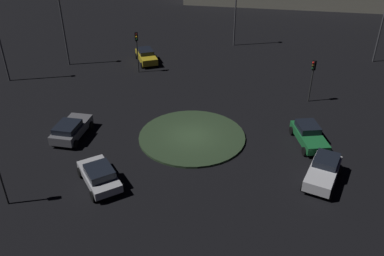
{
  "coord_description": "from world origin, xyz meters",
  "views": [
    {
      "loc": [
        25.95,
        -7.67,
        16.88
      ],
      "look_at": [
        0.0,
        0.0,
        0.86
      ],
      "focal_mm": 37.29,
      "sensor_mm": 36.0,
      "label": 1
    }
  ],
  "objects_px": {
    "car_grey": "(71,129)",
    "streetlamp_southwest": "(62,19)",
    "traffic_light_north": "(313,73)",
    "traffic_light_west": "(137,44)",
    "car_green": "(309,135)",
    "streetlamp_north": "(384,16)",
    "car_silver": "(99,175)",
    "car_white": "(323,171)",
    "car_yellow": "(146,56)"
  },
  "relations": [
    {
      "from": "car_grey",
      "to": "streetlamp_north",
      "type": "xyz_separation_m",
      "value": [
        -7.27,
        34.04,
        4.48
      ]
    },
    {
      "from": "car_grey",
      "to": "car_white",
      "type": "relative_size",
      "value": 1.09
    },
    {
      "from": "car_white",
      "to": "streetlamp_southwest",
      "type": "height_order",
      "value": "streetlamp_southwest"
    },
    {
      "from": "car_grey",
      "to": "streetlamp_southwest",
      "type": "relative_size",
      "value": 0.56
    },
    {
      "from": "car_green",
      "to": "traffic_light_north",
      "type": "height_order",
      "value": "traffic_light_north"
    },
    {
      "from": "traffic_light_north",
      "to": "traffic_light_west",
      "type": "bearing_deg",
      "value": -53.25
    },
    {
      "from": "car_grey",
      "to": "streetlamp_southwest",
      "type": "distance_m",
      "value": 16.88
    },
    {
      "from": "car_white",
      "to": "traffic_light_north",
      "type": "relative_size",
      "value": 1.02
    },
    {
      "from": "car_silver",
      "to": "streetlamp_north",
      "type": "height_order",
      "value": "streetlamp_north"
    },
    {
      "from": "car_white",
      "to": "streetlamp_southwest",
      "type": "xyz_separation_m",
      "value": [
        -26.84,
        -15.84,
        4.43
      ]
    },
    {
      "from": "car_white",
      "to": "car_green",
      "type": "distance_m",
      "value": 4.76
    },
    {
      "from": "traffic_light_north",
      "to": "streetlamp_southwest",
      "type": "distance_m",
      "value": 26.66
    },
    {
      "from": "car_white",
      "to": "traffic_light_north",
      "type": "bearing_deg",
      "value": -162.02
    },
    {
      "from": "car_yellow",
      "to": "streetlamp_southwest",
      "type": "distance_m",
      "value": 9.83
    },
    {
      "from": "car_white",
      "to": "car_yellow",
      "type": "xyz_separation_m",
      "value": [
        -25.11,
        -7.25,
        -0.04
      ]
    },
    {
      "from": "car_silver",
      "to": "streetlamp_southwest",
      "type": "bearing_deg",
      "value": -9.87
    },
    {
      "from": "traffic_light_west",
      "to": "streetlamp_southwest",
      "type": "height_order",
      "value": "streetlamp_southwest"
    },
    {
      "from": "car_silver",
      "to": "streetlamp_north",
      "type": "relative_size",
      "value": 0.56
    },
    {
      "from": "car_grey",
      "to": "traffic_light_west",
      "type": "height_order",
      "value": "traffic_light_west"
    },
    {
      "from": "car_white",
      "to": "streetlamp_north",
      "type": "height_order",
      "value": "streetlamp_north"
    },
    {
      "from": "streetlamp_north",
      "to": "traffic_light_west",
      "type": "bearing_deg",
      "value": -99.64
    },
    {
      "from": "car_green",
      "to": "streetlamp_north",
      "type": "relative_size",
      "value": 0.58
    },
    {
      "from": "car_silver",
      "to": "car_yellow",
      "type": "xyz_separation_m",
      "value": [
        -21.26,
        7.21,
        0.0
      ]
    },
    {
      "from": "car_silver",
      "to": "car_green",
      "type": "xyz_separation_m",
      "value": [
        -0.65,
        16.04,
        -0.02
      ]
    },
    {
      "from": "car_silver",
      "to": "car_white",
      "type": "xyz_separation_m",
      "value": [
        3.84,
        14.46,
        0.04
      ]
    },
    {
      "from": "car_yellow",
      "to": "traffic_light_west",
      "type": "bearing_deg",
      "value": -28.23
    },
    {
      "from": "traffic_light_north",
      "to": "car_white",
      "type": "bearing_deg",
      "value": 49.69
    },
    {
      "from": "car_silver",
      "to": "traffic_light_north",
      "type": "relative_size",
      "value": 1.07
    },
    {
      "from": "car_yellow",
      "to": "traffic_light_north",
      "type": "xyz_separation_m",
      "value": [
        14.22,
        12.64,
        2.12
      ]
    },
    {
      "from": "car_grey",
      "to": "streetlamp_southwest",
      "type": "xyz_separation_m",
      "value": [
        -16.28,
        0.23,
        4.47
      ]
    },
    {
      "from": "car_silver",
      "to": "traffic_light_west",
      "type": "bearing_deg",
      "value": -30.76
    },
    {
      "from": "car_silver",
      "to": "streetlamp_north",
      "type": "bearing_deg",
      "value": -79.96
    },
    {
      "from": "car_green",
      "to": "car_grey",
      "type": "bearing_deg",
      "value": -98.21
    },
    {
      "from": "car_silver",
      "to": "car_grey",
      "type": "bearing_deg",
      "value": 0.18
    },
    {
      "from": "car_green",
      "to": "car_white",
      "type": "bearing_deg",
      "value": -8.62
    },
    {
      "from": "car_white",
      "to": "streetlamp_southwest",
      "type": "distance_m",
      "value": 31.48
    },
    {
      "from": "traffic_light_west",
      "to": "streetlamp_southwest",
      "type": "bearing_deg",
      "value": -128.85
    },
    {
      "from": "traffic_light_west",
      "to": "streetlamp_north",
      "type": "distance_m",
      "value": 27.07
    },
    {
      "from": "car_green",
      "to": "streetlamp_north",
      "type": "bearing_deg",
      "value": 139.96
    },
    {
      "from": "car_yellow",
      "to": "streetlamp_southwest",
      "type": "height_order",
      "value": "streetlamp_southwest"
    },
    {
      "from": "car_yellow",
      "to": "streetlamp_southwest",
      "type": "relative_size",
      "value": 0.54
    },
    {
      "from": "car_silver",
      "to": "car_yellow",
      "type": "bearing_deg",
      "value": -32.03
    },
    {
      "from": "streetlamp_north",
      "to": "car_grey",
      "type": "bearing_deg",
      "value": -77.94
    },
    {
      "from": "car_grey",
      "to": "car_white",
      "type": "height_order",
      "value": "car_white"
    },
    {
      "from": "car_green",
      "to": "streetlamp_southwest",
      "type": "xyz_separation_m",
      "value": [
        -22.36,
        -17.42,
        4.49
      ]
    },
    {
      "from": "traffic_light_north",
      "to": "traffic_light_west",
      "type": "relative_size",
      "value": 0.91
    },
    {
      "from": "car_grey",
      "to": "traffic_light_north",
      "type": "xyz_separation_m",
      "value": [
        -0.32,
        21.46,
        2.12
      ]
    },
    {
      "from": "car_white",
      "to": "car_yellow",
      "type": "relative_size",
      "value": 0.95
    },
    {
      "from": "car_grey",
      "to": "streetlamp_north",
      "type": "relative_size",
      "value": 0.58
    },
    {
      "from": "car_grey",
      "to": "traffic_light_west",
      "type": "xyz_separation_m",
      "value": [
        -11.79,
        7.43,
        2.39
      ]
    }
  ]
}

